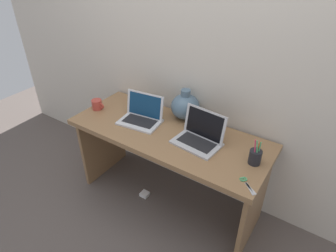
{
  "coord_description": "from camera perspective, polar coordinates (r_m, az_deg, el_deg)",
  "views": [
    {
      "loc": [
        0.98,
        -1.48,
        1.91
      ],
      "look_at": [
        0.0,
        0.0,
        0.76
      ],
      "focal_mm": 30.85,
      "sensor_mm": 36.0,
      "label": 1
    }
  ],
  "objects": [
    {
      "name": "coffee_mug",
      "position": [
        2.49,
        -13.82,
        4.15
      ],
      "size": [
        0.12,
        0.09,
        0.08
      ],
      "color": "#B23D33",
      "rests_on": "desk"
    },
    {
      "name": "power_brick",
      "position": [
        2.63,
        -4.63,
        -13.26
      ],
      "size": [
        0.07,
        0.07,
        0.03
      ],
      "primitive_type": "cube",
      "color": "white",
      "rests_on": "ground"
    },
    {
      "name": "green_vase",
      "position": [
        2.26,
        3.42,
        3.93
      ],
      "size": [
        0.23,
        0.23,
        0.24
      ],
      "color": "slate",
      "rests_on": "desk"
    },
    {
      "name": "back_wall",
      "position": [
        2.19,
        5.14,
        13.86
      ],
      "size": [
        4.4,
        0.04,
        2.4
      ],
      "primitive_type": "cube",
      "color": "beige",
      "rests_on": "ground"
    },
    {
      "name": "desk",
      "position": [
        2.23,
        -0.0,
        -4.28
      ],
      "size": [
        1.52,
        0.61,
        0.71
      ],
      "color": "olive",
      "rests_on": "ground"
    },
    {
      "name": "laptop_left",
      "position": [
        2.25,
        -5.14,
        2.32
      ],
      "size": [
        0.34,
        0.26,
        0.21
      ],
      "color": "silver",
      "rests_on": "desk"
    },
    {
      "name": "scissors",
      "position": [
        1.78,
        15.11,
        -10.72
      ],
      "size": [
        0.13,
        0.12,
        0.01
      ],
      "color": "#B7B7BC",
      "rests_on": "desk"
    },
    {
      "name": "laptop_right",
      "position": [
        2.02,
        6.39,
        -1.64
      ],
      "size": [
        0.34,
        0.25,
        0.23
      ],
      "color": "#B2B2B7",
      "rests_on": "desk"
    },
    {
      "name": "pen_cup",
      "position": [
        1.9,
        16.84,
        -5.82
      ],
      "size": [
        0.08,
        0.08,
        0.19
      ],
      "color": "black",
      "rests_on": "desk"
    },
    {
      "name": "ground_plane",
      "position": [
        2.61,
        -0.0,
        -14.18
      ],
      "size": [
        6.0,
        6.0,
        0.0
      ],
      "primitive_type": "plane",
      "color": "#564C47"
    }
  ]
}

